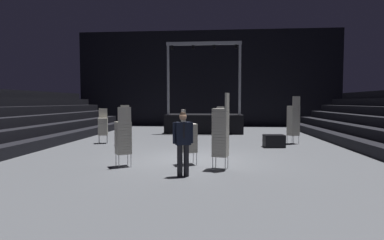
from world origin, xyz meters
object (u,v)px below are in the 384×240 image
object	(u,v)px
chair_stack_mid_right	(293,120)
chair_stack_mid_centre	(222,123)
chair_stack_front_left	(124,125)
chair_stack_mid_left	(189,137)
equipment_road_case	(274,141)
chair_stack_rear_left	(123,137)
man_with_tie	(183,140)
chair_stack_rear_right	(221,131)
stage_riser	(204,122)
chair_stack_front_right	(103,126)

from	to	relation	value
chair_stack_mid_right	chair_stack_mid_centre	size ratio (longest dim) A/B	1.28
chair_stack_mid_centre	chair_stack_front_left	bearing A→B (deg)	-130.20
chair_stack_mid_left	chair_stack_mid_centre	size ratio (longest dim) A/B	1.00
equipment_road_case	chair_stack_front_left	bearing A→B (deg)	177.92
chair_stack_mid_left	chair_stack_rear_left	bearing A→B (deg)	-96.91
man_with_tie	chair_stack_mid_centre	xyz separation A→B (m)	(1.18, 8.29, -0.11)
chair_stack_mid_right	chair_stack_mid_centre	distance (m)	3.70
chair_stack_mid_left	chair_stack_rear_right	xyz separation A→B (m)	(1.02, -0.66, 0.25)
chair_stack_mid_left	stage_riser	bearing A→B (deg)	159.26
chair_stack_mid_right	chair_stack_rear_left	world-z (taller)	chair_stack_mid_right
chair_stack_mid_right	chair_stack_mid_centre	xyz separation A→B (m)	(-3.44, 1.36, -0.25)
chair_stack_mid_left	chair_stack_rear_left	xyz separation A→B (m)	(-2.03, -0.49, 0.04)
chair_stack_mid_left	equipment_road_case	bearing A→B (deg)	119.17
chair_stack_rear_right	chair_stack_front_left	bearing A→B (deg)	55.85
chair_stack_front_left	chair_stack_mid_left	world-z (taller)	chair_stack_front_left
chair_stack_front_right	chair_stack_mid_right	xyz separation A→B (m)	(9.28, 0.60, 0.29)
chair_stack_rear_left	chair_stack_front_left	bearing A→B (deg)	75.00
chair_stack_mid_left	chair_stack_mid_right	distance (m)	7.03
chair_stack_front_left	chair_stack_mid_centre	xyz separation A→B (m)	(4.66, 2.35, -0.04)
chair_stack_front_right	chair_stack_mid_left	world-z (taller)	chair_stack_mid_left
stage_riser	chair_stack_mid_right	xyz separation A→B (m)	(4.55, -5.25, 0.45)
man_with_tie	chair_stack_mid_centre	size ratio (longest dim) A/B	0.99
chair_stack_front_left	chair_stack_front_right	world-z (taller)	chair_stack_front_left
chair_stack_rear_right	equipment_road_case	size ratio (longest dim) A/B	2.56
man_with_tie	chair_stack_front_left	distance (m)	6.89
man_with_tie	chair_stack_mid_left	world-z (taller)	chair_stack_mid_left
stage_riser	chair_stack_rear_right	xyz separation A→B (m)	(0.97, -11.22, 0.45)
stage_riser	chair_stack_mid_right	world-z (taller)	stage_riser
chair_stack_mid_centre	chair_stack_rear_left	distance (m)	7.84
man_with_tie	chair_stack_rear_right	bearing A→B (deg)	-155.81
chair_stack_rear_right	chair_stack_mid_left	bearing A→B (deg)	70.77
man_with_tie	chair_stack_front_right	xyz separation A→B (m)	(-4.67, 6.33, -0.15)
chair_stack_front_left	chair_stack_mid_centre	world-z (taller)	chair_stack_front_left
stage_riser	chair_stack_front_right	bearing A→B (deg)	-129.03
stage_riser	chair_stack_mid_right	bearing A→B (deg)	-49.07
chair_stack_mid_centre	chair_stack_front_right	bearing A→B (deg)	-138.47
chair_stack_rear_right	equipment_road_case	world-z (taller)	chair_stack_rear_right
chair_stack_mid_right	chair_stack_rear_right	size ratio (longest dim) A/B	1.00
stage_riser	chair_stack_front_right	size ratio (longest dim) A/B	3.38
chair_stack_front_right	chair_stack_rear_left	distance (m)	5.85
equipment_road_case	chair_stack_mid_right	bearing A→B (deg)	47.48
chair_stack_mid_centre	chair_stack_mid_right	bearing A→B (deg)	1.53
equipment_road_case	man_with_tie	bearing A→B (deg)	-121.42
chair_stack_mid_left	chair_stack_mid_centre	distance (m)	6.77
chair_stack_mid_left	chair_stack_mid_centre	bearing A→B (deg)	149.63
chair_stack_front_right	chair_stack_mid_left	bearing A→B (deg)	118.19
chair_stack_front_left	equipment_road_case	world-z (taller)	chair_stack_front_left
chair_stack_front_right	chair_stack_mid_right	bearing A→B (deg)	167.08
equipment_road_case	chair_stack_rear_left	bearing A→B (deg)	-140.30
stage_riser	chair_stack_front_left	xyz separation A→B (m)	(-3.55, -6.24, 0.24)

